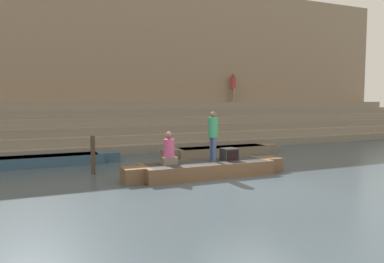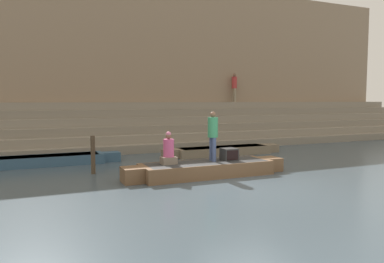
# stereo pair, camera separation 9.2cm
# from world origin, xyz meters

# --- Properties ---
(ground_plane) EXTENTS (120.00, 120.00, 0.00)m
(ground_plane) POSITION_xyz_m (0.00, 0.00, 0.00)
(ground_plane) COLOR #3D4C56
(ghat_steps) EXTENTS (36.00, 3.63, 2.34)m
(ghat_steps) POSITION_xyz_m (0.00, 9.94, 0.85)
(ghat_steps) COLOR gray
(ghat_steps) RESTS_ON ground
(back_wall) EXTENTS (34.20, 1.28, 9.06)m
(back_wall) POSITION_xyz_m (0.00, 11.84, 4.50)
(back_wall) COLOR #937A60
(back_wall) RESTS_ON ground
(rowboat_main) EXTENTS (5.52, 1.43, 0.45)m
(rowboat_main) POSITION_xyz_m (-0.39, 1.86, 0.24)
(rowboat_main) COLOR brown
(rowboat_main) RESTS_ON ground
(person_standing) EXTENTS (0.33, 0.33, 1.63)m
(person_standing) POSITION_xyz_m (-0.12, 1.97, 1.39)
(person_standing) COLOR #3D4C75
(person_standing) RESTS_ON rowboat_main
(person_rowing) EXTENTS (0.47, 0.37, 1.02)m
(person_rowing) POSITION_xyz_m (-1.65, 1.99, 0.86)
(person_rowing) COLOR #756656
(person_rowing) RESTS_ON rowboat_main
(tv_set) EXTENTS (0.49, 0.48, 0.40)m
(tv_set) POSITION_xyz_m (0.46, 1.90, 0.66)
(tv_set) COLOR #2D2D2D
(tv_set) RESTS_ON rowboat_main
(moored_boat_shore) EXTENTS (5.70, 1.05, 0.37)m
(moored_boat_shore) POSITION_xyz_m (2.33, 5.80, 0.20)
(moored_boat_shore) COLOR #756651
(moored_boat_shore) RESTS_ON ground
(moored_boat_distant) EXTENTS (6.15, 1.05, 0.37)m
(moored_boat_distant) POSITION_xyz_m (-5.38, 6.07, 0.20)
(moored_boat_distant) COLOR #33516B
(moored_boat_distant) RESTS_ON ground
(mooring_post) EXTENTS (0.15, 0.15, 1.28)m
(mooring_post) POSITION_xyz_m (-3.71, 3.68, 0.64)
(mooring_post) COLOR #473828
(mooring_post) RESTS_ON ground
(person_on_steps) EXTENTS (0.31, 0.31, 1.72)m
(person_on_steps) POSITION_xyz_m (5.83, 10.94, 3.34)
(person_on_steps) COLOR gray
(person_on_steps) RESTS_ON ghat_steps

